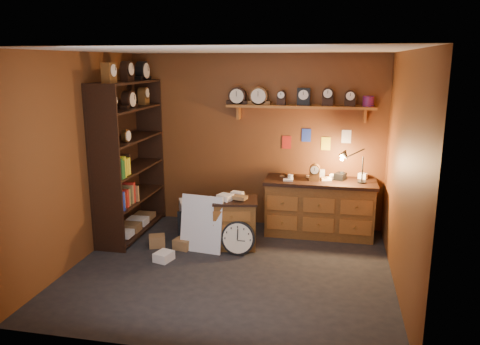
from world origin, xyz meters
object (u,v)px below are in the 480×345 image
workbench (320,204)px  big_round_clock (238,238)px  shelving_unit (127,153)px  low_cabinet (235,221)px

workbench → big_round_clock: (-1.05, -0.99, -0.24)m
shelving_unit → big_round_clock: bearing=-15.6°
shelving_unit → workbench: shelving_unit is taller
workbench → big_round_clock: size_ratio=3.51×
big_round_clock → shelving_unit: bearing=164.4°
workbench → big_round_clock: workbench is taller
shelving_unit → low_cabinet: 1.92m
workbench → low_cabinet: size_ratio=2.10×
shelving_unit → workbench: size_ratio=1.56×
big_round_clock → low_cabinet: bearing=109.7°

